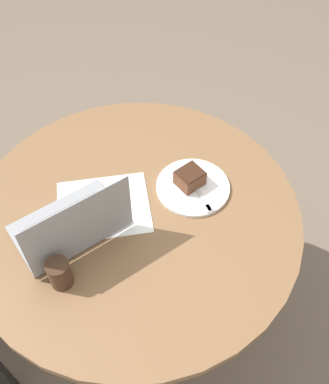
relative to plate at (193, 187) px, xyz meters
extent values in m
plane|color=#6B5B4C|center=(-0.13, -0.16, -0.77)|extent=(12.00, 12.00, 0.00)
cylinder|color=brown|center=(-0.13, -0.16, -0.76)|extent=(0.50, 0.50, 0.02)
cylinder|color=brown|center=(-0.13, -0.16, -0.39)|extent=(0.14, 0.14, 0.71)
cylinder|color=brown|center=(-0.13, -0.16, -0.02)|extent=(1.05, 1.05, 0.03)
cube|color=white|center=(-0.23, -0.19, 0.00)|extent=(0.38, 0.36, 0.00)
cylinder|color=white|center=(0.00, 0.00, 0.00)|extent=(0.24, 0.24, 0.01)
cube|color=brown|center=(-0.01, 0.01, 0.03)|extent=(0.10, 0.11, 0.05)
cube|color=#351E13|center=(-0.01, 0.01, 0.06)|extent=(0.10, 0.10, 0.00)
cube|color=silver|center=(0.03, -0.02, 0.01)|extent=(0.13, 0.12, 0.00)
cube|color=silver|center=(0.08, -0.07, 0.01)|extent=(0.04, 0.04, 0.00)
cylinder|color=#3D2619|center=(-0.21, -0.47, 0.04)|extent=(0.06, 0.06, 0.10)
cube|color=gray|center=(-0.29, -0.30, 0.00)|extent=(0.34, 0.39, 0.02)
cube|color=black|center=(-0.29, -0.30, 0.01)|extent=(0.24, 0.29, 0.00)
cube|color=gray|center=(-0.20, -0.35, 0.12)|extent=(0.17, 0.29, 0.22)
cube|color=black|center=(-0.20, -0.35, 0.12)|extent=(0.16, 0.27, 0.20)
camera|label=1|loc=(0.30, -0.89, 1.15)|focal=42.00mm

